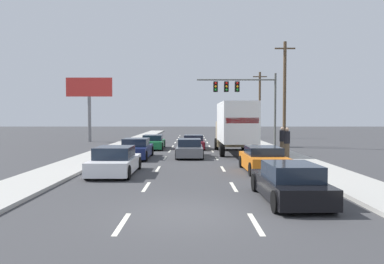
{
  "coord_description": "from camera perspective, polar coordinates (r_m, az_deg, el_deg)",
  "views": [
    {
      "loc": [
        0.08,
        -10.28,
        2.72
      ],
      "look_at": [
        0.03,
        12.02,
        1.81
      ],
      "focal_mm": 34.73,
      "sensor_mm": 36.0,
      "label": 1
    }
  ],
  "objects": [
    {
      "name": "car_orange",
      "position": [
        18.85,
        10.99,
        -4.21
      ],
      "size": [
        1.98,
        4.11,
        1.25
      ],
      "color": "orange",
      "rests_on": "ground_plane"
    },
    {
      "name": "car_navy",
      "position": [
        24.73,
        -8.45,
        -2.63
      ],
      "size": [
        1.9,
        4.53,
        1.31
      ],
      "color": "#141E4C",
      "rests_on": "ground_plane"
    },
    {
      "name": "car_maroon",
      "position": [
        31.61,
        0.35,
        -1.63
      ],
      "size": [
        1.9,
        4.14,
        1.19
      ],
      "color": "maroon",
      "rests_on": "ground_plane"
    },
    {
      "name": "car_gray",
      "position": [
        25.1,
        -0.26,
        -2.6
      ],
      "size": [
        1.82,
        4.13,
        1.24
      ],
      "color": "slate",
      "rests_on": "ground_plane"
    },
    {
      "name": "car_green",
      "position": [
        31.8,
        -5.88,
        -1.61
      ],
      "size": [
        1.94,
        4.57,
        1.19
      ],
      "color": "#196B38",
      "rests_on": "ground_plane"
    },
    {
      "name": "lane_markings",
      "position": [
        29.45,
        -0.03,
        -2.96
      ],
      "size": [
        3.54,
        52.0,
        0.01
      ],
      "color": "silver",
      "rests_on": "ground_plane"
    },
    {
      "name": "car_white",
      "position": [
        18.02,
        -11.62,
        -4.47
      ],
      "size": [
        1.97,
        4.36,
        1.32
      ],
      "color": "white",
      "rests_on": "ground_plane"
    },
    {
      "name": "pedestrian_near_corner",
      "position": [
        24.43,
        14.51,
        -1.55
      ],
      "size": [
        0.38,
        0.38,
        1.9
      ],
      "color": "brown",
      "rests_on": "sidewalk_right"
    },
    {
      "name": "utility_pole_far",
      "position": [
        48.97,
        10.48,
        4.25
      ],
      "size": [
        1.8,
        0.28,
        8.52
      ],
      "color": "brown",
      "rests_on": "ground_plane"
    },
    {
      "name": "sidewalk_left",
      "position": [
        31.09,
        -12.05,
        -2.61
      ],
      "size": [
        2.43,
        80.0,
        0.14
      ],
      "primitive_type": "cube",
      "color": "#B2AFA8",
      "rests_on": "ground_plane"
    },
    {
      "name": "sidewalk_right",
      "position": [
        31.06,
        12.0,
        -2.62
      ],
      "size": [
        2.43,
        80.0,
        0.14
      ],
      "primitive_type": "cube",
      "color": "#B2AFA8",
      "rests_on": "ground_plane"
    },
    {
      "name": "pedestrian_mid_block",
      "position": [
        26.52,
        13.82,
        -1.26
      ],
      "size": [
        0.38,
        0.38,
        1.89
      ],
      "color": "brown",
      "rests_on": "sidewalk_right"
    },
    {
      "name": "utility_pole_mid",
      "position": [
        34.03,
        14.15,
        5.79
      ],
      "size": [
        1.8,
        0.28,
        9.36
      ],
      "color": "brown",
      "rests_on": "ground_plane"
    },
    {
      "name": "roadside_billboard",
      "position": [
        42.4,
        -15.38,
        5.55
      ],
      "size": [
        5.04,
        0.36,
        7.03
      ],
      "color": "slate",
      "rests_on": "ground_plane"
    },
    {
      "name": "ground_plane",
      "position": [
        35.39,
        -0.01,
        -2.08
      ],
      "size": [
        140.0,
        140.0,
        0.0
      ],
      "primitive_type": "plane",
      "color": "#3D3D3F"
    },
    {
      "name": "box_truck",
      "position": [
        27.51,
        6.73,
        1.04
      ],
      "size": [
        2.57,
        8.16,
        3.75
      ],
      "color": "white",
      "rests_on": "ground_plane"
    },
    {
      "name": "car_black",
      "position": [
        12.49,
        14.91,
        -7.64
      ],
      "size": [
        1.91,
        4.23,
        1.24
      ],
      "color": "black",
      "rests_on": "ground_plane"
    },
    {
      "name": "traffic_signal_mast",
      "position": [
        34.97,
        7.41,
        6.2
      ],
      "size": [
        7.4,
        0.69,
        6.78
      ],
      "color": "#595B56",
      "rests_on": "ground_plane"
    }
  ]
}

